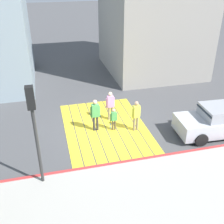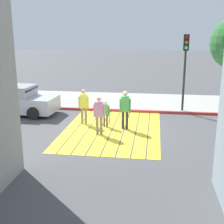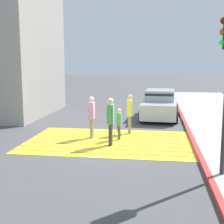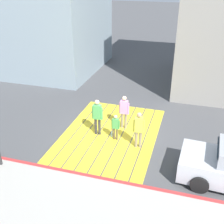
{
  "view_description": "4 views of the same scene",
  "coord_description": "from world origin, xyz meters",
  "px_view_note": "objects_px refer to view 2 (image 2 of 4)",
  "views": [
    {
      "loc": [
        -12.51,
        2.82,
        7.81
      ],
      "look_at": [
        0.06,
        -0.39,
        0.86
      ],
      "focal_mm": 44.0,
      "sensor_mm": 36.0,
      "label": 1
    },
    {
      "loc": [
        13.18,
        1.87,
        4.4
      ],
      "look_at": [
        0.42,
        0.04,
        0.95
      ],
      "focal_mm": 48.59,
      "sensor_mm": 36.0,
      "label": 2
    },
    {
      "loc": [
        -1.83,
        11.84,
        3.09
      ],
      "look_at": [
        -0.08,
        -0.36,
        1.12
      ],
      "focal_mm": 50.48,
      "sensor_mm": 36.0,
      "label": 3
    },
    {
      "loc": [
        -11.02,
        -3.41,
        7.07
      ],
      "look_at": [
        0.55,
        0.07,
        0.91
      ],
      "focal_mm": 45.37,
      "sensor_mm": 36.0,
      "label": 4
    }
  ],
  "objects_px": {
    "pedestrian_adult_side": "(99,113)",
    "pedestrian_child_with_racket": "(106,112)",
    "traffic_light_corner": "(185,57)",
    "pedestrian_adult_trailing": "(84,104)",
    "pedestrian_adult_lead": "(125,107)",
    "car_parked_near_curb": "(17,101)"
  },
  "relations": [
    {
      "from": "pedestrian_adult_side",
      "to": "car_parked_near_curb",
      "type": "bearing_deg",
      "value": -118.68
    },
    {
      "from": "pedestrian_adult_trailing",
      "to": "pedestrian_adult_side",
      "type": "distance_m",
      "value": 1.78
    },
    {
      "from": "pedestrian_adult_trailing",
      "to": "pedestrian_child_with_racket",
      "type": "height_order",
      "value": "pedestrian_adult_trailing"
    },
    {
      "from": "pedestrian_adult_lead",
      "to": "pedestrian_adult_side",
      "type": "xyz_separation_m",
      "value": [
        0.93,
        -1.03,
        -0.04
      ]
    },
    {
      "from": "pedestrian_adult_side",
      "to": "traffic_light_corner",
      "type": "bearing_deg",
      "value": 138.12
    },
    {
      "from": "pedestrian_adult_side",
      "to": "pedestrian_child_with_racket",
      "type": "relative_size",
      "value": 1.36
    },
    {
      "from": "car_parked_near_curb",
      "to": "pedestrian_adult_lead",
      "type": "bearing_deg",
      "value": 73.21
    },
    {
      "from": "pedestrian_adult_trailing",
      "to": "pedestrian_adult_side",
      "type": "relative_size",
      "value": 1.0
    },
    {
      "from": "car_parked_near_curb",
      "to": "pedestrian_child_with_racket",
      "type": "bearing_deg",
      "value": 72.49
    },
    {
      "from": "pedestrian_adult_trailing",
      "to": "pedestrian_child_with_racket",
      "type": "relative_size",
      "value": 1.36
    },
    {
      "from": "traffic_light_corner",
      "to": "pedestrian_adult_trailing",
      "type": "height_order",
      "value": "traffic_light_corner"
    },
    {
      "from": "pedestrian_adult_trailing",
      "to": "pedestrian_child_with_racket",
      "type": "bearing_deg",
      "value": 74.37
    },
    {
      "from": "pedestrian_adult_trailing",
      "to": "pedestrian_adult_side",
      "type": "height_order",
      "value": "same"
    },
    {
      "from": "traffic_light_corner",
      "to": "pedestrian_adult_lead",
      "type": "distance_m",
      "value": 4.89
    },
    {
      "from": "pedestrian_adult_lead",
      "to": "pedestrian_child_with_racket",
      "type": "xyz_separation_m",
      "value": [
        -0.21,
        -0.93,
        -0.33
      ]
    },
    {
      "from": "traffic_light_corner",
      "to": "pedestrian_child_with_racket",
      "type": "height_order",
      "value": "traffic_light_corner"
    },
    {
      "from": "car_parked_near_curb",
      "to": "pedestrian_adult_lead",
      "type": "distance_m",
      "value": 6.39
    },
    {
      "from": "traffic_light_corner",
      "to": "pedestrian_adult_side",
      "type": "height_order",
      "value": "traffic_light_corner"
    },
    {
      "from": "traffic_light_corner",
      "to": "pedestrian_adult_trailing",
      "type": "xyz_separation_m",
      "value": [
        2.89,
        -4.93,
        -2.04
      ]
    },
    {
      "from": "pedestrian_adult_trailing",
      "to": "pedestrian_child_with_racket",
      "type": "distance_m",
      "value": 1.21
    },
    {
      "from": "car_parked_near_curb",
      "to": "pedestrian_adult_side",
      "type": "bearing_deg",
      "value": 61.32
    },
    {
      "from": "pedestrian_adult_lead",
      "to": "pedestrian_child_with_racket",
      "type": "height_order",
      "value": "pedestrian_adult_lead"
    }
  ]
}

